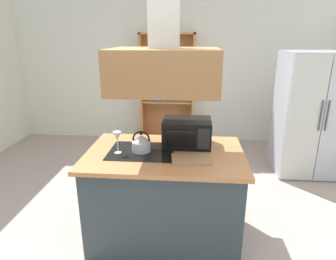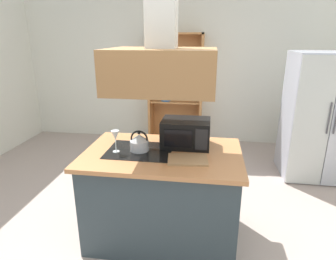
% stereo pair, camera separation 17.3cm
% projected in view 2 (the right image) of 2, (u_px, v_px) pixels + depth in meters
% --- Properties ---
extents(ground_plane, '(7.80, 7.80, 0.00)m').
position_uv_depth(ground_plane, '(152.00, 237.00, 2.89)').
color(ground_plane, '#A7948B').
extents(wall_back, '(6.00, 0.12, 2.70)m').
position_uv_depth(wall_back, '(183.00, 68.00, 5.29)').
color(wall_back, silver).
rests_on(wall_back, ground).
extents(kitchen_island, '(1.45, 0.95, 0.90)m').
position_uv_depth(kitchen_island, '(163.00, 194.00, 2.80)').
color(kitchen_island, '#313D43').
rests_on(kitchen_island, ground).
extents(range_hood, '(0.90, 0.70, 1.23)m').
position_uv_depth(range_hood, '(162.00, 57.00, 2.39)').
color(range_hood, olive).
extents(refrigerator, '(0.90, 0.77, 1.73)m').
position_uv_depth(refrigerator, '(320.00, 117.00, 3.94)').
color(refrigerator, '#B4B8C9').
rests_on(refrigerator, ground).
extents(dish_cabinet, '(0.96, 0.40, 1.98)m').
position_uv_depth(dish_cabinet, '(176.00, 96.00, 5.24)').
color(dish_cabinet, '#B77842').
rests_on(dish_cabinet, ground).
extents(kettle, '(0.18, 0.18, 0.20)m').
position_uv_depth(kettle, '(139.00, 142.00, 2.66)').
color(kettle, silver).
rests_on(kettle, kitchen_island).
extents(cutting_board, '(0.36, 0.28, 0.02)m').
position_uv_depth(cutting_board, '(188.00, 160.00, 2.47)').
color(cutting_board, '#A57D52').
rests_on(cutting_board, kitchen_island).
extents(microwave, '(0.46, 0.35, 0.26)m').
position_uv_depth(microwave, '(186.00, 133.00, 2.78)').
color(microwave, black).
rests_on(microwave, kitchen_island).
extents(wine_glass_on_counter, '(0.08, 0.08, 0.21)m').
position_uv_depth(wine_glass_on_counter, '(115.00, 136.00, 2.62)').
color(wine_glass_on_counter, silver).
rests_on(wine_glass_on_counter, kitchen_island).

